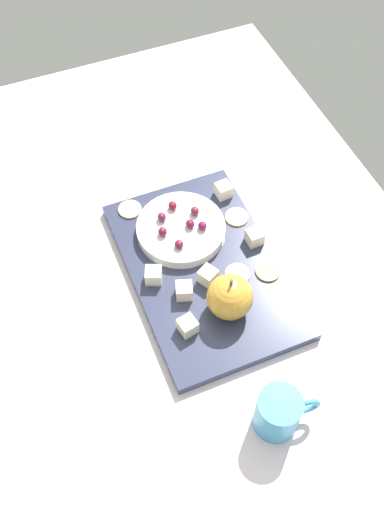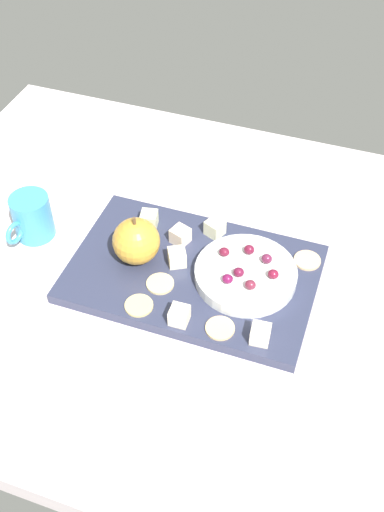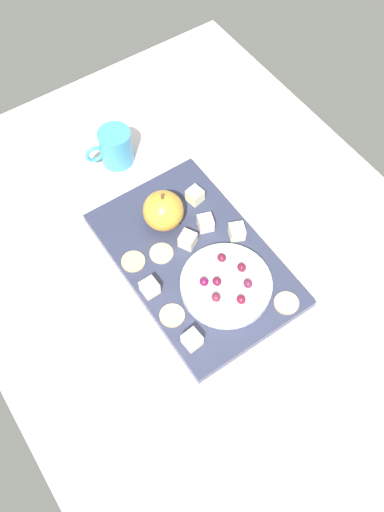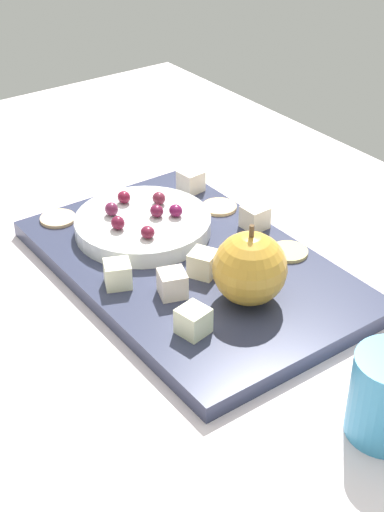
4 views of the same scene
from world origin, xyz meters
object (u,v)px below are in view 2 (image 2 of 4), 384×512
(cheese_cube_2, at_px, (177,257))
(grape_4, at_px, (273,274))
(cheese_cube_4, at_px, (215,228))
(cup, at_px, (32,217))
(cracker_3, at_px, (307,260))
(serving_dish, at_px, (246,274))
(cracker_2, at_px, (220,328))
(apple_whole, at_px, (136,241))
(grape_3, at_px, (239,272))
(grape_0, at_px, (249,250))
(cheese_cube_5, at_px, (180,236))
(platter, at_px, (193,274))
(cracker_1, at_px, (160,284))
(grape_6, at_px, (228,279))
(cheese_cube_1, at_px, (149,219))
(cheese_cube_3, at_px, (260,334))
(grape_1, at_px, (250,285))
(grape_5, at_px, (267,259))
(cracker_0, at_px, (139,306))
(cheese_cube_0, at_px, (179,315))
(grape_2, at_px, (222,251))

(cheese_cube_2, height_order, grape_4, grape_4)
(cheese_cube_4, distance_m, cup, 0.31)
(cracker_3, distance_m, cup, 0.46)
(serving_dish, height_order, cracker_2, serving_dish)
(apple_whole, bearing_deg, cup, -2.88)
(grape_3, bearing_deg, grape_0, -92.33)
(cheese_cube_2, relative_size, cheese_cube_5, 1.00)
(platter, xyz_separation_m, cracker_1, (0.04, 0.05, 0.01))
(grape_6, bearing_deg, apple_whole, -6.75)
(cheese_cube_1, relative_size, cheese_cube_3, 1.00)
(grape_1, distance_m, grape_5, 0.06)
(cheese_cube_4, xyz_separation_m, grape_1, (-0.09, 0.11, 0.01))
(grape_5, bearing_deg, grape_1, 80.85)
(grape_0, relative_size, grape_3, 1.00)
(grape_5, xyz_separation_m, cup, (0.40, 0.03, -0.01))
(serving_dish, bearing_deg, grape_0, -81.02)
(cheese_cube_2, xyz_separation_m, grape_5, (-0.14, -0.03, 0.01))
(apple_whole, bearing_deg, cheese_cube_5, -132.04)
(cheese_cube_5, height_order, grape_0, grape_0)
(cheese_cube_5, height_order, grape_5, grape_5)
(cracker_0, bearing_deg, grape_3, -144.07)
(grape_6, bearing_deg, cracker_2, 99.51)
(cheese_cube_0, bearing_deg, cracker_0, -5.10)
(cheese_cube_5, height_order, grape_1, grape_1)
(serving_dish, xyz_separation_m, cheese_cube_2, (0.11, 0.00, 0.00))
(cheese_cube_1, relative_size, grape_2, 1.61)
(cheese_cube_4, bearing_deg, grape_1, 129.04)
(cracker_1, xyz_separation_m, grape_1, (-0.14, -0.02, 0.03))
(cracker_0, relative_size, grape_1, 2.56)
(cheese_cube_0, relative_size, cracker_3, 0.63)
(cheese_cube_1, relative_size, cracker_2, 0.63)
(serving_dish, xyz_separation_m, cracker_0, (0.14, 0.11, -0.01))
(cracker_2, bearing_deg, grape_6, -80.49)
(serving_dish, bearing_deg, cheese_cube_5, -19.28)
(cracker_0, relative_size, grape_3, 2.56)
(cheese_cube_0, bearing_deg, cracker_1, -47.18)
(cheese_cube_1, height_order, cup, cup)
(cheese_cube_4, height_order, cracker_2, cheese_cube_4)
(cheese_cube_5, height_order, cracker_2, cheese_cube_5)
(grape_0, distance_m, grape_6, 0.07)
(platter, xyz_separation_m, grape_6, (-0.06, 0.02, 0.04))
(grape_6, bearing_deg, platter, -20.33)
(cracker_2, bearing_deg, cracker_3, -117.47)
(apple_whole, xyz_separation_m, grape_3, (-0.17, 0.00, -0.01))
(cheese_cube_3, xyz_separation_m, cheese_cube_4, (0.13, -0.19, 0.00))
(cheese_cube_5, height_order, grape_4, grape_4)
(grape_0, bearing_deg, grape_3, 87.67)
(cracker_2, height_order, grape_3, grape_3)
(cheese_cube_3, distance_m, cracker_3, 0.18)
(cheese_cube_2, xyz_separation_m, cheese_cube_3, (-0.16, 0.10, 0.00))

